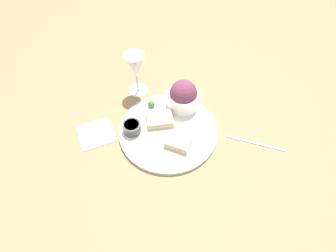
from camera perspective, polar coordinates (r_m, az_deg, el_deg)
The scene contains 10 objects.
ground_plane at distance 0.92m, azimuth -0.00°, elevation -1.30°, with size 4.00×4.00×0.00m, color #93704C.
dinner_plate at distance 0.91m, azimuth -0.00°, elevation -1.04°, with size 0.34×0.34×0.01m.
salad_bowl at distance 0.94m, azimuth 3.32°, elevation 6.45°, with size 0.12×0.12×0.11m.
sauce_ramekin at distance 0.90m, azimuth -7.86°, elevation -0.03°, with size 0.06×0.06×0.04m.
cheese_toast_near at distance 0.92m, azimuth -1.76°, elevation 1.44°, with size 0.10×0.08×0.03m.
cheese_toast_far at distance 0.86m, azimuth 2.29°, elevation -3.48°, with size 0.10×0.09×0.03m.
wine_glass at distance 0.98m, azimuth -7.08°, elevation 12.60°, with size 0.08×0.08×0.17m.
garnish at distance 0.97m, azimuth -3.63°, elevation 4.83°, with size 0.03×0.03×0.03m.
napkin at distance 0.94m, azimuth -15.44°, elevation -1.72°, with size 0.15×0.14×0.01m.
fork at distance 0.93m, azimuth 18.51°, elevation -3.50°, with size 0.19×0.07×0.01m.
Camera 1 is at (-0.02, -0.54, 0.74)m, focal length 28.00 mm.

